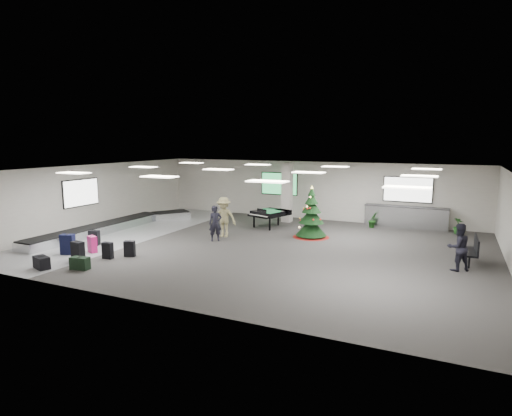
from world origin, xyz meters
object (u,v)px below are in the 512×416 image
at_px(christmas_tree, 311,220).
at_px(potted_plant_right, 458,226).
at_px(traveler_bench, 458,247).
at_px(potted_plant_left, 373,220).
at_px(traveler_b, 224,217).
at_px(pink_suitcase, 92,244).
at_px(baggage_carousel, 115,226).
at_px(traveler_a, 215,223).
at_px(grand_piano, 269,213).
at_px(bench, 472,249).
at_px(service_counter, 406,217).

xyz_separation_m(christmas_tree, potted_plant_right, (6.08, 3.54, -0.43)).
xyz_separation_m(traveler_bench, potted_plant_left, (-3.87, 6.12, -0.41)).
bearing_deg(potted_plant_right, christmas_tree, -149.79).
xyz_separation_m(traveler_b, potted_plant_right, (9.71, 5.16, -0.53)).
relative_size(pink_suitcase, potted_plant_right, 0.87).
xyz_separation_m(pink_suitcase, potted_plant_right, (13.05, 9.77, 0.06)).
bearing_deg(baggage_carousel, christmas_tree, 16.02).
bearing_deg(christmas_tree, potted_plant_right, 30.21).
distance_m(pink_suitcase, traveler_a, 5.07).
height_order(baggage_carousel, christmas_tree, christmas_tree).
bearing_deg(potted_plant_right, baggage_carousel, -157.97).
bearing_deg(grand_piano, traveler_b, -90.75).
relative_size(traveler_b, potted_plant_left, 2.27).
height_order(pink_suitcase, bench, bench).
xyz_separation_m(traveler_a, traveler_bench, (9.60, -0.29, 0.03)).
relative_size(bench, potted_plant_left, 1.98).
xyz_separation_m(baggage_carousel, service_counter, (12.84, 6.73, 0.33)).
bearing_deg(traveler_a, traveler_b, 56.15).
height_order(service_counter, potted_plant_right, service_counter).
bearing_deg(traveler_bench, traveler_b, -40.65).
xyz_separation_m(pink_suitcase, potted_plant_left, (9.13, 9.57, 0.07)).
relative_size(bench, potted_plant_right, 2.06).
xyz_separation_m(traveler_a, potted_plant_right, (9.65, 6.03, -0.39)).
bearing_deg(christmas_tree, traveler_b, -155.87).
bearing_deg(baggage_carousel, bench, 3.41).
relative_size(traveler_bench, potted_plant_left, 2.02).
bearing_deg(baggage_carousel, grand_piano, 30.56).
height_order(baggage_carousel, grand_piano, grand_piano).
xyz_separation_m(christmas_tree, bench, (6.49, -1.70, -0.25)).
bearing_deg(christmas_tree, traveler_a, -145.09).
height_order(traveler_bench, potted_plant_right, traveler_bench).
relative_size(traveler_a, traveler_b, 0.85).
relative_size(baggage_carousel, potted_plant_right, 12.58).
bearing_deg(potted_plant_left, service_counter, 26.90).
xyz_separation_m(christmas_tree, traveler_a, (-3.57, -2.49, -0.03)).
bearing_deg(potted_plant_right, potted_plant_left, -177.06).
bearing_deg(christmas_tree, service_counter, 48.22).
height_order(grand_piano, traveler_bench, traveler_bench).
bearing_deg(baggage_carousel, traveler_a, 1.51).
distance_m(grand_piano, potted_plant_left, 5.21).
distance_m(christmas_tree, bench, 6.72).
bearing_deg(christmas_tree, potted_plant_left, 57.01).
relative_size(bench, traveler_b, 0.87).
bearing_deg(pink_suitcase, traveler_bench, 36.65).
relative_size(pink_suitcase, bench, 0.42).
bearing_deg(baggage_carousel, potted_plant_right, 22.03).
distance_m(christmas_tree, traveler_bench, 6.64).
bearing_deg(potted_plant_right, grand_piano, -165.22).
height_order(pink_suitcase, grand_piano, grand_piano).
bearing_deg(potted_plant_left, potted_plant_right, 2.94).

